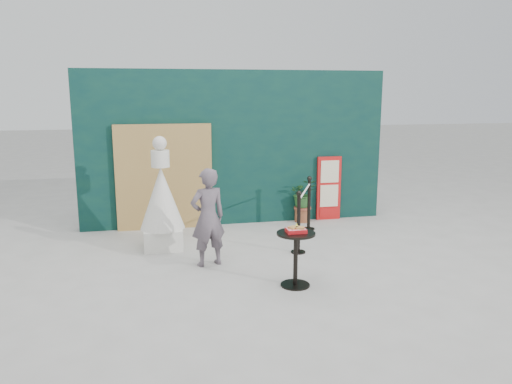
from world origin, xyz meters
name	(u,v)px	position (x,y,z in m)	size (l,w,h in m)	color
ground	(274,277)	(0.00, 0.00, 0.00)	(60.00, 60.00, 0.00)	#ADAAA5
back_wall	(235,148)	(0.00, 3.15, 1.50)	(6.00, 0.30, 3.00)	#092829
bamboo_fence	(164,177)	(-1.40, 2.94, 1.00)	(1.80, 0.08, 2.00)	tan
woman	(208,217)	(-0.84, 0.71, 0.75)	(0.54, 0.36, 1.49)	#62545E
menu_board	(329,188)	(1.90, 2.95, 0.65)	(0.50, 0.07, 1.30)	red
statue	(162,203)	(-1.49, 1.72, 0.77)	(0.74, 0.74, 1.88)	white
cafe_table	(296,251)	(0.21, -0.36, 0.50)	(0.52, 0.52, 0.75)	black
food_basket	(296,230)	(0.21, -0.36, 0.79)	(0.26, 0.19, 0.11)	red
planter	(303,197)	(1.32, 2.89, 0.51)	(0.51, 0.44, 0.87)	#955930
stanchion_barrier	(304,213)	(0.96, 1.64, 0.49)	(0.84, 1.54, 1.03)	black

